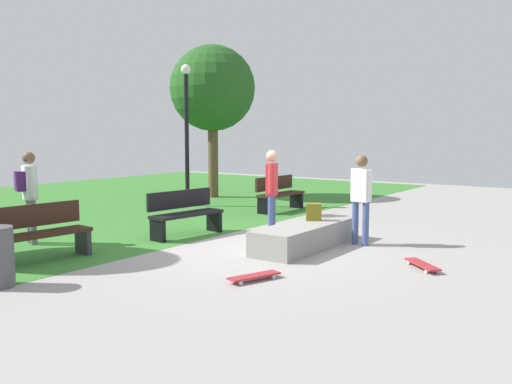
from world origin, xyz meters
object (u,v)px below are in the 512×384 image
at_px(park_bench_far_left, 39,232).
at_px(lamp_post, 187,120).
at_px(skateboard_by_ledge, 422,264).
at_px(skater_performing_trick, 361,193).
at_px(backpack_on_ledge, 314,212).
at_px(park_bench_far_right, 279,193).
at_px(tree_leaning_ash, 213,89).
at_px(pedestrian_with_backpack, 29,189).
at_px(concrete_ledge, 307,235).
at_px(skateboard_spare, 254,276).
at_px(skater_watching, 272,186).
at_px(park_bench_near_lamppost, 185,212).

distance_m(park_bench_far_left, lamp_post, 7.08).
bearing_deg(skateboard_by_ledge, skater_performing_trick, 54.58).
xyz_separation_m(backpack_on_ledge, skater_performing_trick, (0.37, -0.78, 0.37)).
xyz_separation_m(skateboard_by_ledge, park_bench_far_right, (3.91, 5.14, 0.42)).
height_order(tree_leaning_ash, lamp_post, tree_leaning_ash).
height_order(tree_leaning_ash, pedestrian_with_backpack, tree_leaning_ash).
relative_size(backpack_on_ledge, park_bench_far_right, 0.20).
bearing_deg(concrete_ledge, skateboard_spare, -167.55).
height_order(park_bench_far_right, pedestrian_with_backpack, pedestrian_with_backpack).
bearing_deg(tree_leaning_ash, skateboard_spare, -136.97).
bearing_deg(park_bench_far_right, pedestrian_with_backpack, 167.41).
height_order(park_bench_far_left, pedestrian_with_backpack, pedestrian_with_backpack).
bearing_deg(skater_watching, pedestrian_with_backpack, 134.26).
height_order(skater_performing_trick, skateboard_by_ledge, skater_performing_trick).
distance_m(skater_performing_trick, tree_leaning_ash, 8.56).
relative_size(skater_performing_trick, tree_leaning_ash, 0.35).
bearing_deg(park_bench_far_left, backpack_on_ledge, -37.37).
relative_size(park_bench_far_right, lamp_post, 0.41).
xyz_separation_m(skateboard_by_ledge, lamp_post, (3.23, 7.76, 2.34)).
relative_size(concrete_ledge, skater_performing_trick, 1.59).
distance_m(skateboard_by_ledge, skateboard_spare, 2.65).
distance_m(backpack_on_ledge, lamp_post, 6.28).
distance_m(park_bench_far_left, pedestrian_with_backpack, 1.62).
relative_size(skateboard_by_ledge, tree_leaning_ash, 0.15).
height_order(backpack_on_ledge, skateboard_by_ledge, backpack_on_ledge).
distance_m(backpack_on_ledge, park_bench_far_left, 4.78).
height_order(concrete_ledge, park_bench_near_lamppost, park_bench_near_lamppost).
height_order(skater_watching, pedestrian_with_backpack, skater_watching).
height_order(park_bench_far_right, park_bench_far_left, same).
relative_size(concrete_ledge, park_bench_far_left, 1.61).
bearing_deg(tree_leaning_ash, pedestrian_with_backpack, -165.45).
bearing_deg(park_bench_far_right, concrete_ledge, -140.70).
relative_size(skater_performing_trick, skateboard_spare, 2.02).
bearing_deg(tree_leaning_ash, concrete_ledge, -128.10).
bearing_deg(skateboard_by_ledge, skater_watching, 76.46).
xyz_separation_m(skater_performing_trick, lamp_post, (2.15, 6.24, 1.44)).
bearing_deg(pedestrian_with_backpack, skater_performing_trick, -55.40).
relative_size(park_bench_near_lamppost, park_bench_far_right, 1.02).
xyz_separation_m(concrete_ledge, skateboard_spare, (-2.38, -0.53, -0.15)).
height_order(park_bench_near_lamppost, pedestrian_with_backpack, pedestrian_with_backpack).
relative_size(park_bench_far_right, pedestrian_with_backpack, 0.94).
bearing_deg(park_bench_far_left, skateboard_by_ledge, -59.35).
distance_m(park_bench_near_lamppost, park_bench_far_left, 2.98).
relative_size(concrete_ledge, park_bench_near_lamppost, 1.60).
relative_size(backpack_on_ledge, park_bench_near_lamppost, 0.19).
relative_size(park_bench_far_left, tree_leaning_ash, 0.34).
distance_m(skater_performing_trick, pedestrian_with_backpack, 6.11).
relative_size(skater_performing_trick, lamp_post, 0.42).
distance_m(tree_leaning_ash, lamp_post, 2.44).
distance_m(skateboard_spare, park_bench_near_lamppost, 3.63).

